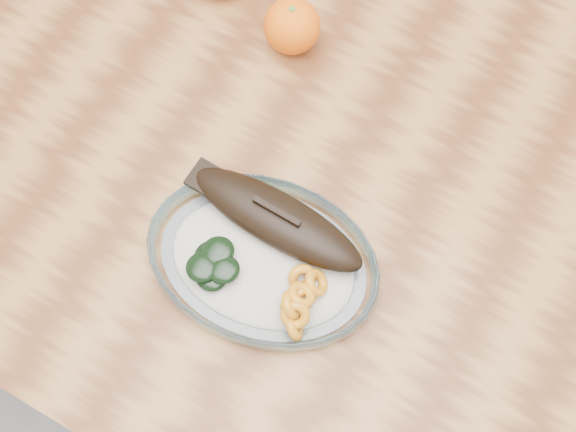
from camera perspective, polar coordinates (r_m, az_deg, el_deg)
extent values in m
plane|color=slate|center=(1.60, -1.01, -6.18)|extent=(3.00, 3.00, 0.00)
cube|color=#5F2F16|center=(0.92, -1.77, 5.30)|extent=(1.20, 0.80, 0.04)
ellipsoid|color=white|center=(0.83, -1.99, -3.72)|extent=(0.54, 0.42, 0.01)
torus|color=#91C8E0|center=(0.82, -2.02, -3.52)|extent=(0.56, 0.56, 0.03)
ellipsoid|color=white|center=(0.82, -2.04, -3.35)|extent=(0.48, 0.37, 0.02)
ellipsoid|color=black|center=(0.81, -0.90, 0.17)|extent=(0.22, 0.07, 0.04)
ellipsoid|color=black|center=(0.81, -0.89, 0.01)|extent=(0.19, 0.06, 0.02)
cube|color=black|center=(0.83, -6.52, 3.37)|extent=(0.04, 0.04, 0.01)
cube|color=black|center=(0.79, -0.92, 0.61)|extent=(0.06, 0.01, 0.02)
torus|color=#BA630D|center=(0.79, 1.24, -6.25)|extent=(0.04, 0.04, 0.04)
torus|color=#BA630D|center=(0.78, 0.49, -8.50)|extent=(0.04, 0.04, 0.04)
torus|color=#BA630D|center=(0.78, 0.51, -7.04)|extent=(0.04, 0.03, 0.04)
torus|color=#BA630D|center=(0.79, 1.14, -4.57)|extent=(0.04, 0.03, 0.04)
torus|color=#BA630D|center=(0.79, 2.30, -4.98)|extent=(0.04, 0.04, 0.04)
torus|color=#BA630D|center=(0.77, 0.25, -6.74)|extent=(0.03, 0.04, 0.04)
torus|color=#BA630D|center=(0.77, 0.59, -7.58)|extent=(0.05, 0.04, 0.04)
torus|color=#BA630D|center=(0.77, 1.08, -5.95)|extent=(0.05, 0.05, 0.03)
ellipsoid|color=black|center=(0.80, -6.19, -4.41)|extent=(0.05, 0.05, 0.01)
ellipsoid|color=black|center=(0.81, -6.44, -2.68)|extent=(0.04, 0.04, 0.01)
ellipsoid|color=black|center=(0.80, -5.68, -2.45)|extent=(0.05, 0.05, 0.01)
ellipsoid|color=black|center=(0.79, -5.19, -3.90)|extent=(0.05, 0.05, 0.01)
ellipsoid|color=black|center=(0.79, -6.96, -3.72)|extent=(0.04, 0.04, 0.01)
sphere|color=#FE5C05|center=(0.94, 0.32, 14.77)|extent=(0.07, 0.07, 0.07)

